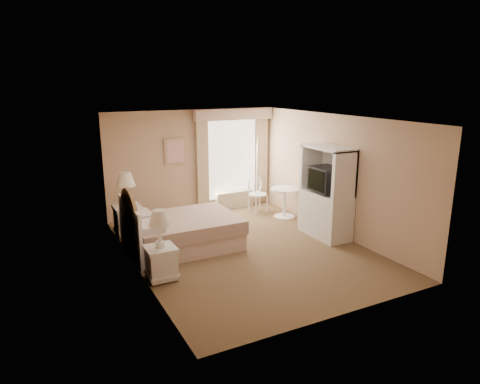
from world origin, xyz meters
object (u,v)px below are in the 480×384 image
round_table (285,198)px  cafe_chair (257,191)px  bed (179,231)px  nightstand_near (161,254)px  nightstand_far (128,212)px  armoire (326,199)px

round_table → cafe_chair: bearing=116.2°
bed → cafe_chair: 2.90m
cafe_chair → bed: bearing=-154.6°
nightstand_near → nightstand_far: nightstand_far is taller
nightstand_near → round_table: nightstand_near is taller
cafe_chair → armoire: 2.23m
round_table → nightstand_near: bearing=-152.5°
nightstand_near → nightstand_far: (-0.00, 2.30, 0.07)m
nightstand_near → nightstand_far: size_ratio=0.87×
round_table → armoire: size_ratio=0.37×
bed → armoire: bearing=-14.5°
bed → cafe_chair: bearing=29.3°
bed → nightstand_far: 1.35m
nightstand_far → armoire: (3.65, -1.89, 0.28)m
nightstand_far → cafe_chair: bearing=5.0°
nightstand_near → nightstand_far: 2.30m
nightstand_near → cafe_chair: 4.14m
nightstand_near → armoire: 3.69m
nightstand_far → armoire: 4.12m
nightstand_near → round_table: size_ratio=1.64×
bed → nightstand_near: 1.37m
nightstand_near → bed: bearing=58.5°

